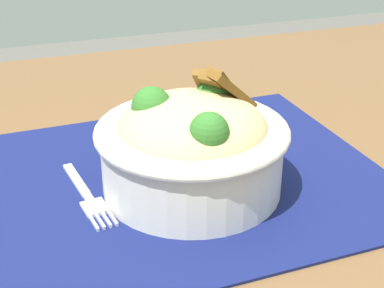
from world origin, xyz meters
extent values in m
cube|color=brown|center=(0.00, 0.00, 0.70)|extent=(1.27, 0.93, 0.03)
cylinder|color=brown|center=(-0.58, -0.41, 0.34)|extent=(0.04, 0.04, 0.69)
cube|color=#11194C|center=(-0.01, 0.00, 0.71)|extent=(0.46, 0.36, 0.00)
cylinder|color=silver|center=(-0.03, 0.03, 0.75)|extent=(0.18, 0.18, 0.07)
torus|color=silver|center=(-0.03, 0.03, 0.78)|extent=(0.19, 0.19, 0.01)
ellipsoid|color=tan|center=(-0.03, 0.03, 0.78)|extent=(0.20, 0.20, 0.07)
sphere|color=#2E6825|center=(-0.07, 0.00, 0.80)|extent=(0.04, 0.04, 0.04)
sphere|color=#2E6825|center=(0.00, 0.01, 0.80)|extent=(0.04, 0.04, 0.04)
sphere|color=#2E6825|center=(-0.03, 0.07, 0.80)|extent=(0.04, 0.04, 0.04)
cylinder|color=orange|center=(-0.07, 0.04, 0.80)|extent=(0.02, 0.03, 0.01)
cube|color=brown|center=(-0.08, 0.01, 0.81)|extent=(0.05, 0.03, 0.05)
cube|color=brown|center=(-0.08, 0.01, 0.81)|extent=(0.05, 0.04, 0.05)
cube|color=brown|center=(-0.07, 0.00, 0.81)|extent=(0.05, 0.05, 0.04)
cube|color=brown|center=(-0.06, -0.01, 0.81)|extent=(0.04, 0.04, 0.04)
cube|color=silver|center=(0.07, -0.03, 0.72)|extent=(0.02, 0.07, 0.00)
cube|color=silver|center=(0.07, 0.01, 0.72)|extent=(0.01, 0.01, 0.00)
cube|color=silver|center=(0.07, 0.03, 0.72)|extent=(0.03, 0.03, 0.00)
cube|color=silver|center=(0.07, 0.06, 0.72)|extent=(0.01, 0.02, 0.00)
cube|color=silver|center=(0.07, 0.06, 0.72)|extent=(0.01, 0.02, 0.00)
cube|color=silver|center=(0.06, 0.06, 0.72)|extent=(0.01, 0.02, 0.00)
cube|color=silver|center=(0.05, 0.05, 0.72)|extent=(0.01, 0.02, 0.00)
camera|label=1|loc=(0.13, 0.49, 1.01)|focal=53.31mm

